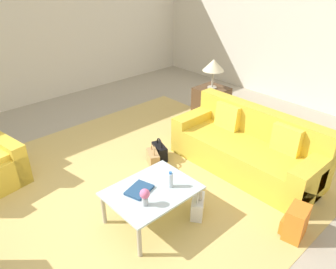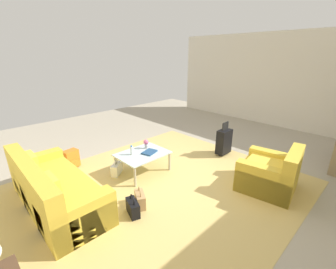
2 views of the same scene
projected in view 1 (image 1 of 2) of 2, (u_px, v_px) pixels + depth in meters
ground_plane at (102, 213)px, 4.07m from camera, size 12.00×12.00×0.00m
wall_right at (317, 31)px, 6.35m from camera, size 0.12×8.00×3.10m
area_rug at (131, 186)px, 4.55m from camera, size 5.20×4.40×0.01m
couch at (249, 149)px, 4.84m from camera, size 0.90×2.22×0.87m
coffee_table at (152, 193)px, 3.80m from camera, size 1.02×0.77×0.44m
water_bottle at (170, 180)px, 3.78m from camera, size 0.06×0.06×0.20m
coffee_table_book at (139, 190)px, 3.74m from camera, size 0.35×0.30×0.03m
flower_vase at (145, 196)px, 3.48m from camera, size 0.11×0.11×0.21m
side_table at (211, 102)px, 6.48m from camera, size 0.56×0.56×0.57m
table_lamp at (214, 66)px, 6.14m from camera, size 0.41×0.41×0.57m
handbag_tan at (153, 159)px, 4.93m from camera, size 0.27×0.35×0.36m
handbag_white at (198, 206)px, 3.99m from camera, size 0.34×0.30×0.36m
handbag_black at (160, 151)px, 5.11m from camera, size 0.23×0.35×0.36m
backpack_orange at (295, 223)px, 3.65m from camera, size 0.33×0.29×0.40m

